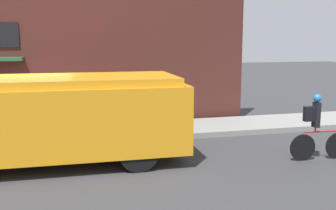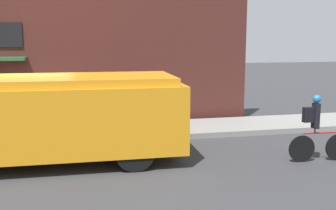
# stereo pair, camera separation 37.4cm
# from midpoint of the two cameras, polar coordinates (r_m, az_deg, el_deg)

# --- Properties ---
(ground_plane) EXTENTS (70.00, 70.00, 0.00)m
(ground_plane) POSITION_cam_midpoint_polar(r_m,az_deg,el_deg) (11.39, -18.76, -6.00)
(ground_plane) COLOR #38383A
(sidewalk) EXTENTS (28.00, 2.12, 0.17)m
(sidewalk) POSITION_cam_midpoint_polar(r_m,az_deg,el_deg) (12.39, -18.25, -4.33)
(sidewalk) COLOR gray
(sidewalk) RESTS_ON ground_plane
(storefront) EXTENTS (14.61, 0.81, 4.98)m
(storefront) POSITION_cam_midpoint_polar(r_m,az_deg,el_deg) (13.44, -18.56, 7.09)
(storefront) COLOR #4C231E
(storefront) RESTS_ON ground_plane
(school_bus) EXTENTS (6.57, 2.89, 2.09)m
(school_bus) POSITION_cam_midpoint_polar(r_m,az_deg,el_deg) (9.71, -14.28, -1.72)
(school_bus) COLOR orange
(school_bus) RESTS_ON ground_plane
(cyclist) EXTENTS (1.62, 0.21, 1.65)m
(cyclist) POSITION_cam_midpoint_polar(r_m,az_deg,el_deg) (10.23, 21.77, -3.39)
(cyclist) COLOR black
(cyclist) RESTS_ON ground_plane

